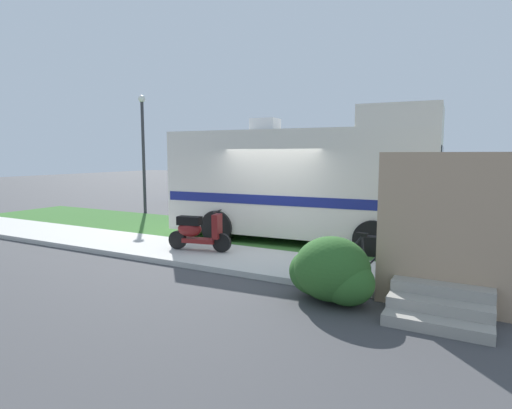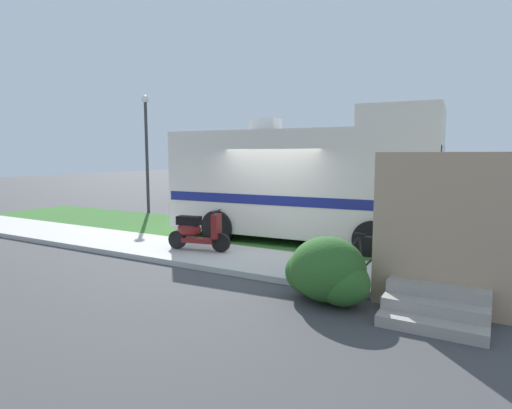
% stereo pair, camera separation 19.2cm
% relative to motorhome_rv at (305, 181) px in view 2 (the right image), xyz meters
% --- Properties ---
extents(ground_plane, '(80.00, 80.00, 0.00)m').
position_rel_motorhome_rv_xyz_m(ground_plane, '(-0.36, -1.47, -1.66)').
color(ground_plane, '#424244').
extents(sidewalk, '(24.00, 2.00, 0.12)m').
position_rel_motorhome_rv_xyz_m(sidewalk, '(-0.36, -2.67, -1.60)').
color(sidewalk, beige).
rests_on(sidewalk, ground).
extents(grass_strip, '(24.00, 3.40, 0.08)m').
position_rel_motorhome_rv_xyz_m(grass_strip, '(-0.36, 0.03, -1.62)').
color(grass_strip, '#336628').
rests_on(grass_strip, ground).
extents(motorhome_rv, '(7.04, 2.92, 3.48)m').
position_rel_motorhome_rv_xyz_m(motorhome_rv, '(0.00, 0.00, 0.00)').
color(motorhome_rv, silver).
rests_on(motorhome_rv, ground).
extents(scooter, '(1.56, 0.59, 0.97)m').
position_rel_motorhome_rv_xyz_m(scooter, '(-1.62, -2.63, -1.08)').
color(scooter, black).
rests_on(scooter, ground).
extents(bicycle, '(1.70, 0.52, 0.88)m').
position_rel_motorhome_rv_xyz_m(bicycle, '(2.53, -3.01, -1.17)').
color(bicycle, black).
rests_on(bicycle, ground).
extents(pickup_truck_near, '(5.49, 2.12, 1.78)m').
position_rel_motorhome_rv_xyz_m(pickup_truck_near, '(1.07, 4.29, -0.71)').
color(pickup_truck_near, '#1E478C').
rests_on(pickup_truck_near, ground).
extents(pickup_truck_far, '(5.29, 2.34, 1.72)m').
position_rel_motorhome_rv_xyz_m(pickup_truck_far, '(-7.73, 7.57, -0.73)').
color(pickup_truck_far, '#1E478C').
rests_on(pickup_truck_far, ground).
extents(porch_steps, '(2.00, 1.26, 2.40)m').
position_rel_motorhome_rv_xyz_m(porch_steps, '(3.78, -3.76, -0.69)').
color(porch_steps, '#9E998E').
rests_on(porch_steps, ground).
extents(bush_by_porch, '(1.47, 1.10, 1.04)m').
position_rel_motorhome_rv_xyz_m(bush_by_porch, '(2.16, -4.16, -1.17)').
color(bush_by_porch, '#2D6026').
rests_on(bush_by_porch, ground).
extents(bottle_green, '(0.08, 0.08, 0.28)m').
position_rel_motorhome_rv_xyz_m(bottle_green, '(2.83, -2.22, -1.42)').
color(bottle_green, '#B2B2B7').
rests_on(bottle_green, ground).
extents(bottle_spare, '(0.07, 0.07, 0.25)m').
position_rel_motorhome_rv_xyz_m(bottle_spare, '(4.44, -2.19, -1.43)').
color(bottle_spare, navy).
rests_on(bottle_spare, ground).
extents(street_lamp_post, '(0.28, 0.28, 4.66)m').
position_rel_motorhome_rv_xyz_m(street_lamp_post, '(-7.70, 2.13, 1.14)').
color(street_lamp_post, '#333338').
rests_on(street_lamp_post, ground).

